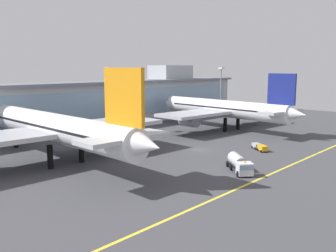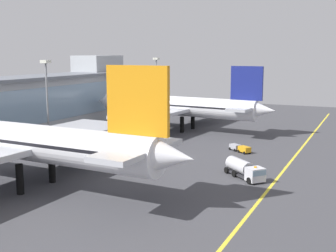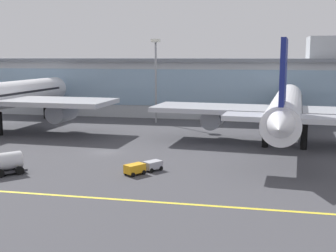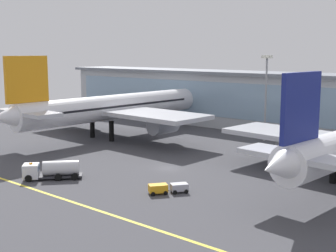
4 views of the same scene
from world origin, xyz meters
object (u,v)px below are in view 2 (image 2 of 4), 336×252
object	(u,v)px
fuel_tanker_truck	(245,169)
apron_light_mast_west	(47,87)
airliner_near_left	(18,142)
apron_light_mast_centre	(156,76)
airliner_near_right	(177,106)
baggage_tug_near	(240,148)

from	to	relation	value
fuel_tanker_truck	apron_light_mast_west	size ratio (longest dim) A/B	0.44
airliner_near_left	apron_light_mast_centre	world-z (taller)	apron_light_mast_centre
airliner_near_left	fuel_tanker_truck	world-z (taller)	airliner_near_left
airliner_near_right	apron_light_mast_west	xyz separation A→B (m)	(-28.00, 20.64, 6.53)
fuel_tanker_truck	apron_light_mast_west	distance (m)	52.42
apron_light_mast_centre	airliner_near_right	bearing A→B (deg)	-143.89
apron_light_mast_west	baggage_tug_near	bearing A→B (deg)	-78.78
apron_light_mast_centre	fuel_tanker_truck	bearing A→B (deg)	-143.00
fuel_tanker_truck	baggage_tug_near	distance (m)	19.96
baggage_tug_near	airliner_near_left	bearing A→B (deg)	-88.28
airliner_near_left	apron_light_mast_centre	size ratio (longest dim) A/B	3.16
fuel_tanker_truck	airliner_near_right	bearing A→B (deg)	169.16
airliner_near_right	fuel_tanker_truck	bearing A→B (deg)	132.38
apron_light_mast_centre	baggage_tug_near	bearing A→B (deg)	-137.30
fuel_tanker_truck	apron_light_mast_centre	size ratio (longest dim) A/B	0.44
fuel_tanker_truck	apron_light_mast_centre	world-z (taller)	apron_light_mast_centre
apron_light_mast_west	fuel_tanker_truck	bearing A→B (deg)	-101.54
airliner_near_left	fuel_tanker_truck	distance (m)	36.89
airliner_near_right	fuel_tanker_truck	xyz separation A→B (m)	(-38.24, -29.49, -4.87)
baggage_tug_near	apron_light_mast_centre	xyz separation A→B (m)	(47.37, 43.72, 12.16)
airliner_near_right	baggage_tug_near	bearing A→B (deg)	145.03
airliner_near_right	apron_light_mast_west	distance (m)	35.39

